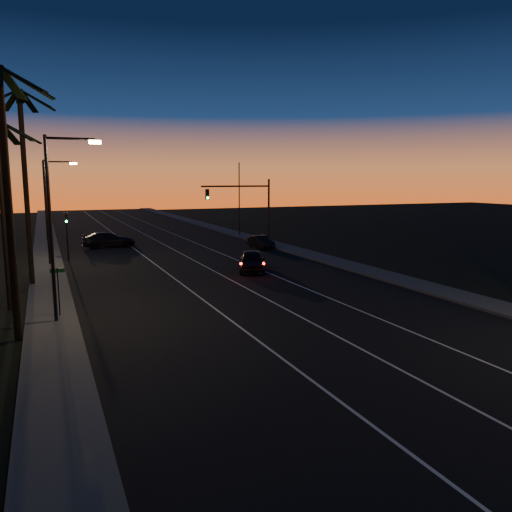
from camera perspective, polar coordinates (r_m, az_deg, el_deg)
name	(u,v)px	position (r m, az deg, el deg)	size (l,w,h in m)	color
road	(209,272)	(37.81, -5.37, -1.88)	(20.00, 170.00, 0.01)	black
sidewalk_left	(49,284)	(36.07, -22.58, -2.92)	(2.40, 170.00, 0.16)	#3B3C39
sidewalk_right	(336,262)	(42.50, 9.16, -0.67)	(2.40, 170.00, 0.16)	#3B3C39
lane_stripe_left	(170,275)	(37.02, -9.79, -2.18)	(0.12, 160.00, 0.01)	silver
lane_stripe_mid	(216,272)	(37.96, -4.65, -1.81)	(0.12, 160.00, 0.01)	silver
lane_stripe_right	(258,269)	(39.18, 0.21, -1.45)	(0.12, 160.00, 0.01)	silver
palm_near	(6,177)	(23.44, -26.64, 8.11)	(4.25, 4.16, 11.53)	black
palm_mid	(2,193)	(29.48, -27.04, 6.43)	(4.25, 4.16, 10.03)	black
palm_far	(25,169)	(35.42, -24.94, 9.01)	(4.25, 4.16, 12.53)	black
streetlight_left_near	(56,214)	(25.47, -21.84, 4.44)	(2.55, 0.26, 9.00)	black
streetlight_left_far	(50,203)	(43.45, -22.44, 5.59)	(2.55, 0.26, 8.50)	black
street_sign	(58,286)	(26.94, -21.67, -3.23)	(0.70, 0.06, 2.60)	black
signal_mast	(247,202)	(49.04, -1.06, 6.21)	(7.10, 0.41, 7.00)	black
signal_post	(67,227)	(45.61, -20.83, 3.07)	(0.28, 0.37, 4.20)	black
far_pole_left	(45,202)	(60.46, -22.97, 5.74)	(0.14, 0.14, 9.00)	black
far_pole_right	(239,200)	(61.63, -1.93, 6.47)	(0.14, 0.14, 9.00)	black
lead_car	(252,261)	(38.03, -0.47, -0.54)	(3.65, 5.53, 1.60)	black
right_car	(261,242)	(50.85, 0.56, 1.63)	(1.61, 3.94, 1.27)	black
cross_car	(109,240)	(53.68, -16.48, 1.80)	(5.50, 2.51, 1.56)	black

